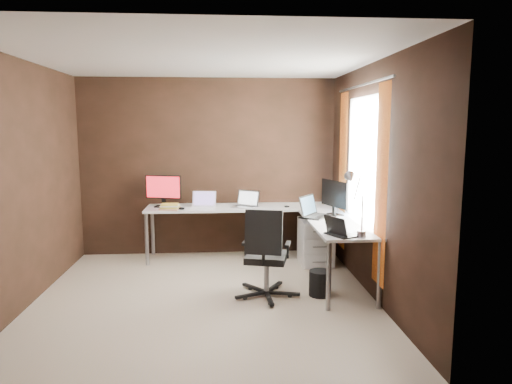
# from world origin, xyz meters

# --- Properties ---
(room) EXTENTS (3.60, 3.60, 2.50)m
(room) POSITION_xyz_m (0.34, 0.07, 1.28)
(room) COLOR tan
(room) RESTS_ON ground
(desk) EXTENTS (2.65, 2.25, 0.73)m
(desk) POSITION_xyz_m (0.84, 1.04, 0.68)
(desk) COLOR white
(desk) RESTS_ON ground
(drawer_pedestal) EXTENTS (0.42, 0.50, 0.60)m
(drawer_pedestal) POSITION_xyz_m (1.43, 1.15, 0.30)
(drawer_pedestal) COLOR white
(drawer_pedestal) RESTS_ON ground
(monitor_left) EXTENTS (0.49, 0.19, 0.44)m
(monitor_left) POSITION_xyz_m (-0.61, 1.55, 0.98)
(monitor_left) COLOR black
(monitor_left) RESTS_ON desk
(monitor_right) EXTENTS (0.22, 0.50, 0.43)m
(monitor_right) POSITION_xyz_m (1.58, 0.79, 0.98)
(monitor_right) COLOR black
(monitor_right) RESTS_ON desk
(laptop_white) EXTENTS (0.35, 0.27, 0.22)m
(laptop_white) POSITION_xyz_m (-0.06, 1.46, 0.78)
(laptop_white) COLOR white
(laptop_white) RESTS_ON desk
(laptop_silver) EXTENTS (0.41, 0.38, 0.22)m
(laptop_silver) POSITION_xyz_m (0.52, 1.44, 0.78)
(laptop_silver) COLOR silver
(laptop_silver) RESTS_ON desk
(laptop_black_big) EXTENTS (0.46, 0.48, 0.26)m
(laptop_black_big) POSITION_xyz_m (1.30, 0.72, 0.79)
(laptop_black_big) COLOR black
(laptop_black_big) RESTS_ON desk
(laptop_black_small) EXTENTS (0.33, 0.37, 0.21)m
(laptop_black_small) POSITION_xyz_m (1.37, -0.28, 0.78)
(laptop_black_small) COLOR black
(laptop_black_small) RESTS_ON desk
(book_stack) EXTENTS (0.28, 0.24, 0.08)m
(book_stack) POSITION_xyz_m (-0.51, 1.32, 0.77)
(book_stack) COLOR tan
(book_stack) RESTS_ON desk
(mouse_left) EXTENTS (0.09, 0.06, 0.03)m
(mouse_left) POSITION_xyz_m (-0.35, 1.30, 0.75)
(mouse_left) COLOR black
(mouse_left) RESTS_ON desk
(mouse_corner) EXTENTS (0.09, 0.07, 0.03)m
(mouse_corner) POSITION_xyz_m (1.07, 1.37, 0.74)
(mouse_corner) COLOR black
(mouse_corner) RESTS_ON desk
(desk_lamp) EXTENTS (0.20, 0.24, 0.65)m
(desk_lamp) POSITION_xyz_m (1.51, -0.28, 1.14)
(desk_lamp) COLOR slate
(desk_lamp) RESTS_ON desk
(office_chair) EXTENTS (0.55, 0.57, 0.98)m
(office_chair) POSITION_xyz_m (0.65, -0.01, 0.29)
(office_chair) COLOR black
(office_chair) RESTS_ON ground
(wastebasket) EXTENTS (0.29, 0.29, 0.28)m
(wastebasket) POSITION_xyz_m (1.24, -0.01, 0.14)
(wastebasket) COLOR black
(wastebasket) RESTS_ON ground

